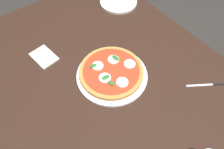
% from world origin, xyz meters
% --- Properties ---
extents(ground_plane, '(6.00, 6.00, 0.00)m').
position_xyz_m(ground_plane, '(0.00, 0.00, 0.00)').
color(ground_plane, '#2D2B28').
extents(dining_table, '(1.58, 1.05, 0.78)m').
position_xyz_m(dining_table, '(0.00, 0.00, 0.69)').
color(dining_table, black).
rests_on(dining_table, ground_plane).
extents(serving_tray, '(0.32, 0.32, 0.01)m').
position_xyz_m(serving_tray, '(-0.07, 0.02, 0.78)').
color(serving_tray, silver).
rests_on(serving_tray, dining_table).
extents(pizza, '(0.29, 0.29, 0.03)m').
position_xyz_m(pizza, '(-0.07, 0.02, 0.80)').
color(pizza, '#C6843F').
rests_on(pizza, serving_tray).
extents(plate_white, '(0.23, 0.23, 0.01)m').
position_xyz_m(plate_white, '(-0.48, 0.38, 0.78)').
color(plate_white, white).
rests_on(plate_white, dining_table).
extents(napkin, '(0.14, 0.11, 0.01)m').
position_xyz_m(napkin, '(-0.35, -0.18, 0.78)').
color(napkin, white).
rests_on(napkin, dining_table).
extents(knife, '(0.11, 0.16, 0.01)m').
position_xyz_m(knife, '(0.24, 0.34, 0.78)').
color(knife, black).
rests_on(knife, dining_table).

